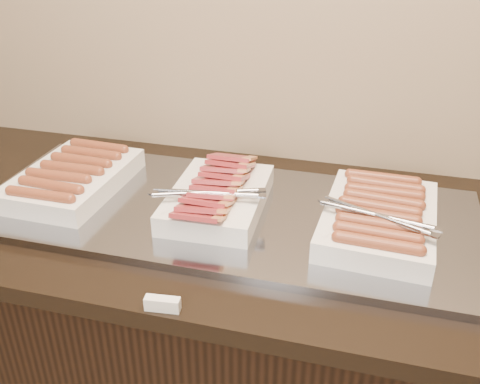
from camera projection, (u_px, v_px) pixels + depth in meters
The scene contains 6 objects.
counter at pixel (219, 350), 1.51m from camera, with size 2.06×0.76×0.90m.
warming_tray at pixel (224, 212), 1.29m from camera, with size 1.20×0.50×0.02m, color gray.
dish_left at pixel (73, 178), 1.37m from camera, with size 0.24×0.36×0.07m.
dish_center at pixel (217, 195), 1.27m from camera, with size 0.27×0.34×0.10m.
dish_right at pixel (379, 217), 1.19m from camera, with size 0.27×0.37×0.08m.
label_holder at pixel (163, 304), 0.99m from camera, with size 0.07×0.02×0.03m, color white.
Camera 1 is at (0.35, 1.06, 1.56)m, focal length 40.00 mm.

